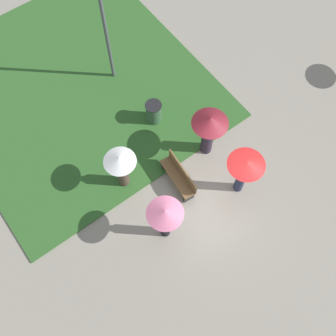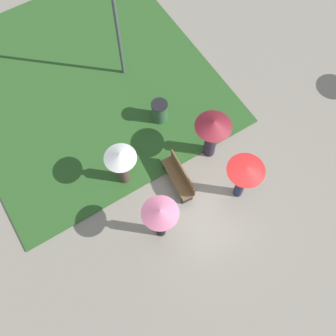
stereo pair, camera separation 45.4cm
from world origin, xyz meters
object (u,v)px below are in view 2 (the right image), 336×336
lamp_post (114,10)px  crowd_person_maroon (213,131)px  crowd_person_red (245,173)px  crowd_person_pink (160,216)px  trash_bin (160,112)px  park_bench (180,176)px  crowd_person_white (121,162)px

lamp_post → crowd_person_maroon: lamp_post is taller
crowd_person_maroon → crowd_person_red: (1.75, -0.06, 0.08)m
lamp_post → crowd_person_red: lamp_post is taller
lamp_post → crowd_person_red: size_ratio=2.52×
crowd_person_pink → crowd_person_red: 2.82m
crowd_person_pink → crowd_person_maroon: bearing=58.2°
trash_bin → crowd_person_red: (3.78, 0.66, 1.05)m
trash_bin → crowd_person_pink: size_ratio=0.46×
park_bench → crowd_person_pink: 2.06m
lamp_post → crowd_person_pink: lamp_post is taller
trash_bin → crowd_person_white: crowd_person_white is taller
crowd_person_white → crowd_person_red: bearing=-154.2°
park_bench → crowd_person_maroon: bearing=111.5°
lamp_post → crowd_person_pink: bearing=-18.9°
crowd_person_maroon → park_bench: bearing=-125.8°
crowd_person_white → crowd_person_maroon: crowd_person_maroon is taller
lamp_post → crowd_person_maroon: size_ratio=2.50×
trash_bin → crowd_person_maroon: crowd_person_maroon is taller
crowd_person_pink → crowd_person_maroon: (-1.55, 2.87, -0.05)m
crowd_person_pink → crowd_person_maroon: size_ratio=1.00×
crowd_person_white → crowd_person_red: (2.38, 2.87, 0.24)m
crowd_person_pink → crowd_person_white: crowd_person_pink is taller
park_bench → trash_bin: (-2.45, 0.75, -0.01)m
lamp_post → trash_bin: 3.62m
lamp_post → crowd_person_pink: (6.03, -2.06, -1.63)m
park_bench → lamp_post: (-4.90, 0.66, 2.65)m
trash_bin → crowd_person_maroon: (2.03, 0.72, 0.97)m
trash_bin → crowd_person_red: crowd_person_red is taller
park_bench → crowd_person_pink: (1.13, -1.40, 1.02)m
crowd_person_pink → crowd_person_white: (-2.18, -0.06, -0.21)m
park_bench → crowd_person_white: size_ratio=0.90×
lamp_post → park_bench: bearing=-7.7°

